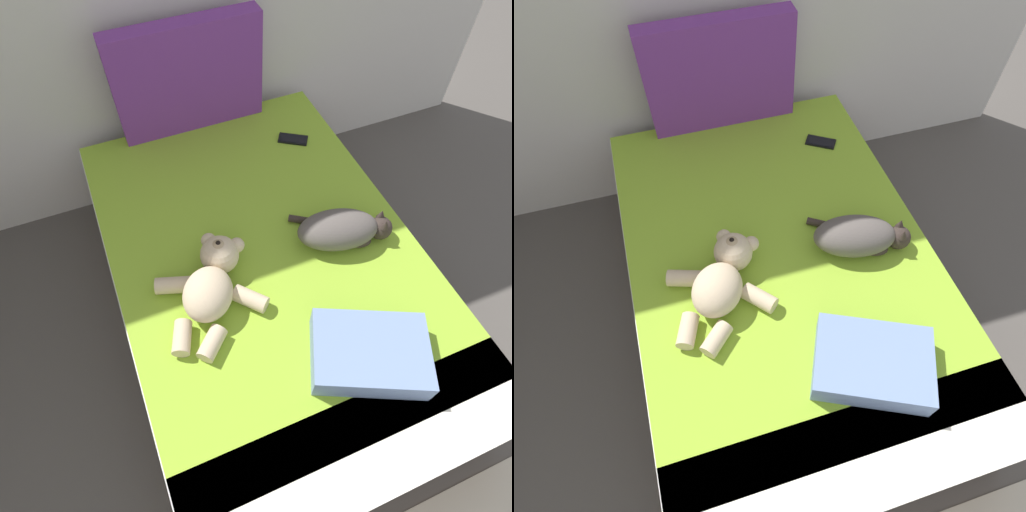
# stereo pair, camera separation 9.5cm
# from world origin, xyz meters

# --- Properties ---
(ground_plane) EXTENTS (9.45, 9.45, 0.00)m
(ground_plane) POSITION_xyz_m (1.70, 1.89, 0.00)
(ground_plane) COLOR #4C4742
(bed) EXTENTS (1.30, 1.97, 0.50)m
(bed) POSITION_xyz_m (1.62, 2.73, 0.25)
(bed) COLOR brown
(bed) RESTS_ON ground_plane
(patterned_cushion) EXTENTS (0.73, 0.10, 0.53)m
(patterned_cushion) POSITION_xyz_m (1.60, 3.65, 0.77)
(patterned_cushion) COLOR #72338C
(patterned_cushion) RESTS_ON bed
(cat) EXTENTS (0.42, 0.32, 0.15)m
(cat) POSITION_xyz_m (1.94, 2.68, 0.57)
(cat) COLOR #59514C
(cat) RESTS_ON bed
(teddy_bear) EXTENTS (0.41, 0.50, 0.17)m
(teddy_bear) POSITION_xyz_m (1.35, 2.64, 0.57)
(teddy_bear) COLOR beige
(teddy_bear) RESTS_ON bed
(cell_phone) EXTENTS (0.16, 0.14, 0.01)m
(cell_phone) POSITION_xyz_m (2.03, 3.33, 0.50)
(cell_phone) COLOR black
(cell_phone) RESTS_ON bed
(throw_pillow) EXTENTS (0.48, 0.42, 0.11)m
(throw_pillow) POSITION_xyz_m (1.77, 2.17, 0.55)
(throw_pillow) COLOR #728CB7
(throw_pillow) RESTS_ON bed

